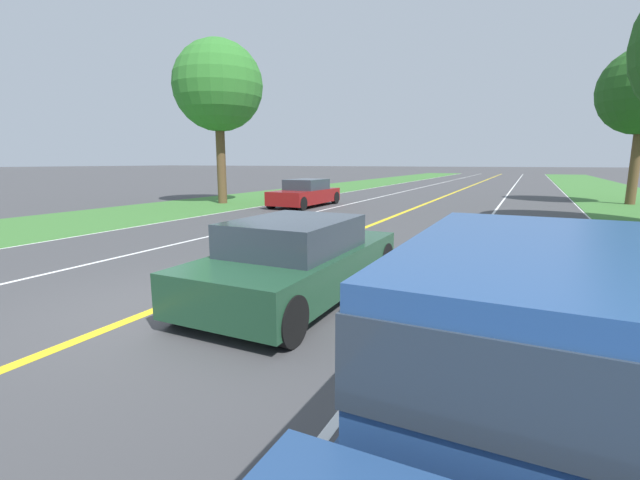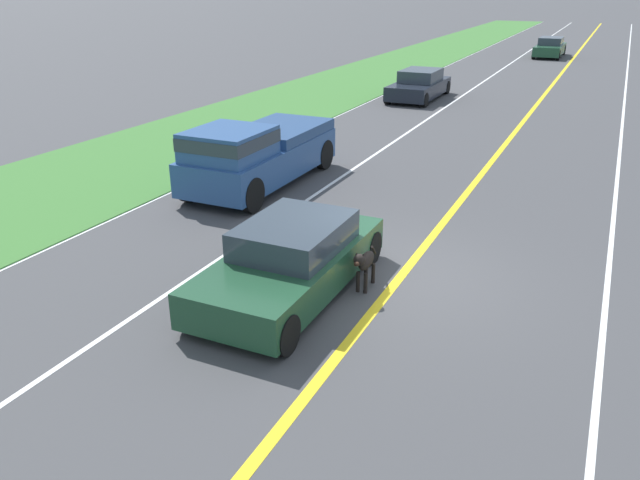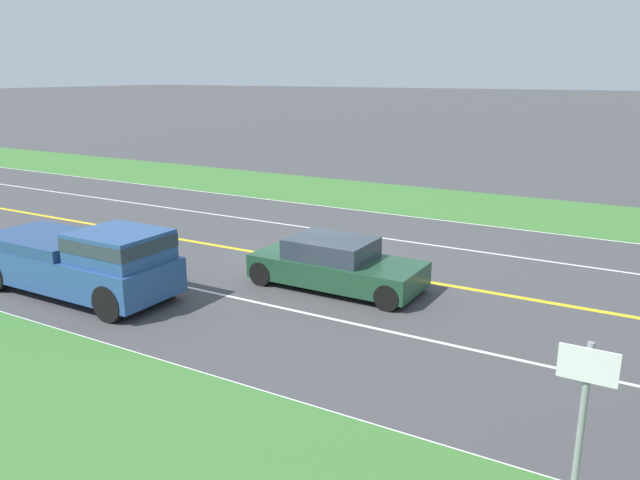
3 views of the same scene
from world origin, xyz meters
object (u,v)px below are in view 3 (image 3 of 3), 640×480
dog (336,253)px  street_sign (582,417)px  ego_car (336,265)px  pickup_truck (84,260)px

dog → street_sign: (7.52, 7.27, 1.04)m
ego_car → street_sign: size_ratio=1.77×
street_sign → dog: bearing=-136.0°
dog → street_sign: 10.51m
pickup_truck → street_sign: 12.01m
ego_car → pickup_truck: (3.63, -5.00, 0.32)m
pickup_truck → street_sign: bearing=76.7°
ego_car → pickup_truck: pickup_truck is taller
dog → pickup_truck: size_ratio=0.21×
dog → ego_car: bearing=25.5°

